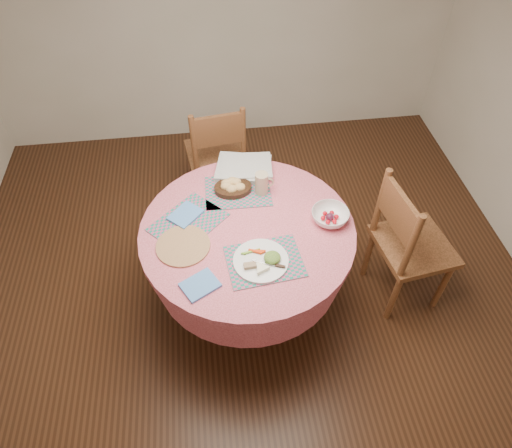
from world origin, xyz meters
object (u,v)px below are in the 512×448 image
at_px(wicker_trivet, 183,246).
at_px(bread_bowl, 233,186).
at_px(dinner_plate, 262,260).
at_px(latte_mug, 262,183).
at_px(fruit_bowl, 330,216).
at_px(chair_right, 407,243).
at_px(chair_back, 217,153).
at_px(dining_table, 248,250).

distance_m(wicker_trivet, bread_bowl, 0.52).
xyz_separation_m(wicker_trivet, dinner_plate, (0.42, -0.17, 0.01)).
bearing_deg(latte_mug, fruit_bowl, -38.14).
height_order(chair_right, latte_mug, chair_right).
height_order(chair_back, wicker_trivet, chair_back).
bearing_deg(latte_mug, dinner_plate, -97.71).
bearing_deg(dinner_plate, chair_back, 97.37).
distance_m(dinner_plate, bread_bowl, 0.59).
distance_m(dining_table, fruit_bowl, 0.53).
height_order(dinner_plate, fruit_bowl, fruit_bowl).
distance_m(wicker_trivet, fruit_bowl, 0.85).
bearing_deg(dinner_plate, dining_table, 100.98).
bearing_deg(dinner_plate, chair_right, 12.93).
height_order(chair_right, fruit_bowl, chair_right).
distance_m(dining_table, chair_right, 1.00).
bearing_deg(wicker_trivet, chair_back, 77.44).
height_order(dining_table, chair_right, chair_right).
height_order(chair_back, latte_mug, chair_back).
bearing_deg(dining_table, fruit_bowl, 0.33).
distance_m(chair_back, bread_bowl, 0.77).
xyz_separation_m(wicker_trivet, bread_bowl, (0.31, 0.41, 0.03)).
xyz_separation_m(dinner_plate, bread_bowl, (-0.10, 0.58, 0.02)).
height_order(dining_table, chair_back, chair_back).
bearing_deg(bread_bowl, dining_table, -80.71).
relative_size(dining_table, chair_right, 1.26).
bearing_deg(fruit_bowl, dining_table, -179.67).
distance_m(bread_bowl, latte_mug, 0.18).
bearing_deg(latte_mug, wicker_trivet, -142.82).
xyz_separation_m(chair_right, fruit_bowl, (-0.52, 0.04, 0.27)).
distance_m(dinner_plate, latte_mug, 0.55).
xyz_separation_m(chair_back, fruit_bowl, (0.60, -1.03, 0.29)).
xyz_separation_m(chair_back, bread_bowl, (0.06, -0.71, 0.30)).
bearing_deg(chair_right, bread_bowl, 62.81).
bearing_deg(dining_table, bread_bowl, 99.29).
bearing_deg(latte_mug, bread_bowl, 167.34).
relative_size(chair_right, chair_back, 1.05).
height_order(chair_right, dinner_plate, chair_right).
distance_m(latte_mug, fruit_bowl, 0.46).
bearing_deg(dinner_plate, wicker_trivet, 157.96).
bearing_deg(dinner_plate, fruit_bowl, 31.01).
bearing_deg(chair_back, latte_mug, 99.98).
distance_m(dinner_plate, fruit_bowl, 0.50).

